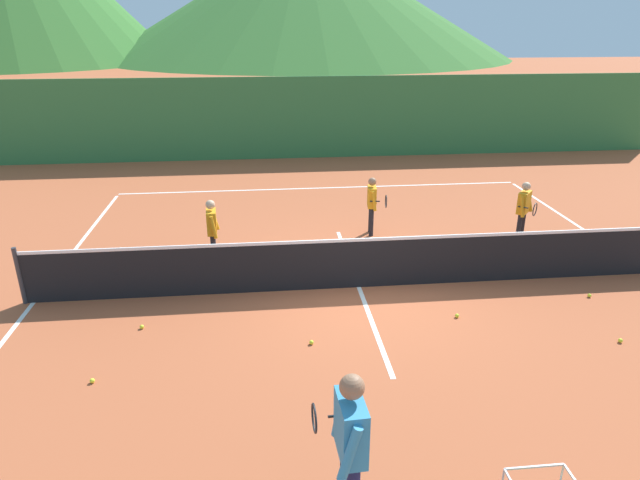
# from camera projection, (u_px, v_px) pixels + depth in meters

# --- Properties ---
(ground_plane) EXTENTS (120.00, 120.00, 0.00)m
(ground_plane) POSITION_uv_depth(u_px,v_px,m) (359.00, 287.00, 10.28)
(ground_plane) COLOR #B25633
(line_baseline_far) EXTENTS (11.57, 0.08, 0.01)m
(line_baseline_far) POSITION_uv_depth(u_px,v_px,m) (321.00, 188.00, 16.23)
(line_baseline_far) COLOR white
(line_baseline_far) RESTS_ON ground
(line_sideline_west) EXTENTS (0.08, 12.57, 0.01)m
(line_sideline_west) POSITION_uv_depth(u_px,v_px,m) (34.00, 302.00, 9.71)
(line_sideline_west) COLOR white
(line_sideline_west) RESTS_ON ground
(line_service_center) EXTENTS (0.08, 5.68, 0.01)m
(line_service_center) POSITION_uv_depth(u_px,v_px,m) (359.00, 287.00, 10.28)
(line_service_center) COLOR white
(line_service_center) RESTS_ON ground
(tennis_net) EXTENTS (11.91, 0.08, 1.05)m
(tennis_net) POSITION_uv_depth(u_px,v_px,m) (359.00, 262.00, 10.09)
(tennis_net) COLOR #333338
(tennis_net) RESTS_ON ground
(instructor) EXTENTS (0.46, 0.76, 1.71)m
(instructor) POSITION_uv_depth(u_px,v_px,m) (350.00, 437.00, 5.14)
(instructor) COLOR #191E4C
(instructor) RESTS_ON ground
(student_0) EXTENTS (0.24, 0.54, 1.35)m
(student_0) POSITION_uv_depth(u_px,v_px,m) (212.00, 226.00, 10.94)
(student_0) COLOR black
(student_0) RESTS_ON ground
(student_1) EXTENTS (0.41, 0.67, 1.34)m
(student_1) POSITION_uv_depth(u_px,v_px,m) (372.00, 201.00, 12.51)
(student_1) COLOR black
(student_1) RESTS_ON ground
(student_2) EXTENTS (0.49, 0.71, 1.37)m
(student_2) POSITION_uv_depth(u_px,v_px,m) (524.00, 206.00, 12.06)
(student_2) COLOR black
(student_2) RESTS_ON ground
(tennis_ball_0) EXTENTS (0.07, 0.07, 0.07)m
(tennis_ball_0) POSITION_uv_depth(u_px,v_px,m) (311.00, 342.00, 8.46)
(tennis_ball_0) COLOR yellow
(tennis_ball_0) RESTS_ON ground
(tennis_ball_2) EXTENTS (0.07, 0.07, 0.07)m
(tennis_ball_2) POSITION_uv_depth(u_px,v_px,m) (589.00, 295.00, 9.89)
(tennis_ball_2) COLOR yellow
(tennis_ball_2) RESTS_ON ground
(tennis_ball_3) EXTENTS (0.07, 0.07, 0.07)m
(tennis_ball_3) POSITION_uv_depth(u_px,v_px,m) (92.00, 381.00, 7.57)
(tennis_ball_3) COLOR yellow
(tennis_ball_3) RESTS_ON ground
(tennis_ball_4) EXTENTS (0.07, 0.07, 0.07)m
(tennis_ball_4) POSITION_uv_depth(u_px,v_px,m) (142.00, 327.00, 8.89)
(tennis_ball_4) COLOR yellow
(tennis_ball_4) RESTS_ON ground
(tennis_ball_5) EXTENTS (0.07, 0.07, 0.07)m
(tennis_ball_5) POSITION_uv_depth(u_px,v_px,m) (620.00, 341.00, 8.51)
(tennis_ball_5) COLOR yellow
(tennis_ball_5) RESTS_ON ground
(tennis_ball_6) EXTENTS (0.07, 0.07, 0.07)m
(tennis_ball_6) POSITION_uv_depth(u_px,v_px,m) (457.00, 316.00, 9.22)
(tennis_ball_6) COLOR yellow
(tennis_ball_6) RESTS_ON ground
(windscreen_fence) EXTENTS (25.45, 0.08, 2.80)m
(windscreen_fence) POSITION_uv_depth(u_px,v_px,m) (310.00, 118.00, 19.25)
(windscreen_fence) COLOR #33753D
(windscreen_fence) RESTS_ON ground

